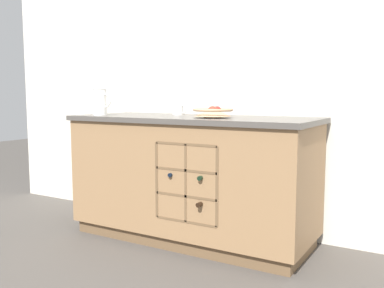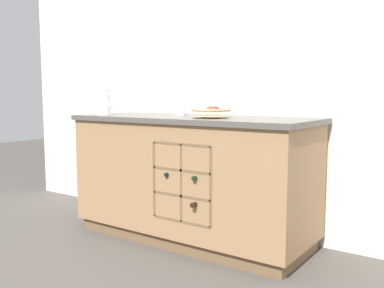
% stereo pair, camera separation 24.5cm
% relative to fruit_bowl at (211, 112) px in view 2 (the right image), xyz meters
% --- Properties ---
extents(ground_plane, '(14.00, 14.00, 0.00)m').
position_rel_fruit_bowl_xyz_m(ground_plane, '(-0.20, 0.07, -0.92)').
color(ground_plane, '#4C4742').
extents(back_wall, '(4.40, 0.06, 2.55)m').
position_rel_fruit_bowl_xyz_m(back_wall, '(-0.20, 0.46, 0.36)').
color(back_wall, silver).
rests_on(back_wall, ground_plane).
extents(kitchen_island, '(1.74, 0.71, 0.88)m').
position_rel_fruit_bowl_xyz_m(kitchen_island, '(-0.20, 0.07, -0.47)').
color(kitchen_island, brown).
rests_on(kitchen_island, ground_plane).
extents(fruit_bowl, '(0.27, 0.27, 0.08)m').
position_rel_fruit_bowl_xyz_m(fruit_bowl, '(0.00, 0.00, 0.00)').
color(fruit_bowl, tan).
rests_on(fruit_bowl, kitchen_island).
extents(white_pitcher, '(0.16, 0.11, 0.20)m').
position_rel_fruit_bowl_xyz_m(white_pitcher, '(-0.89, -0.11, 0.06)').
color(white_pitcher, white).
rests_on(white_pitcher, kitchen_island).
extents(ceramic_mug, '(0.12, 0.08, 0.09)m').
position_rel_fruit_bowl_xyz_m(ceramic_mug, '(-0.41, 0.22, 0.00)').
color(ceramic_mug, white).
rests_on(ceramic_mug, kitchen_island).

